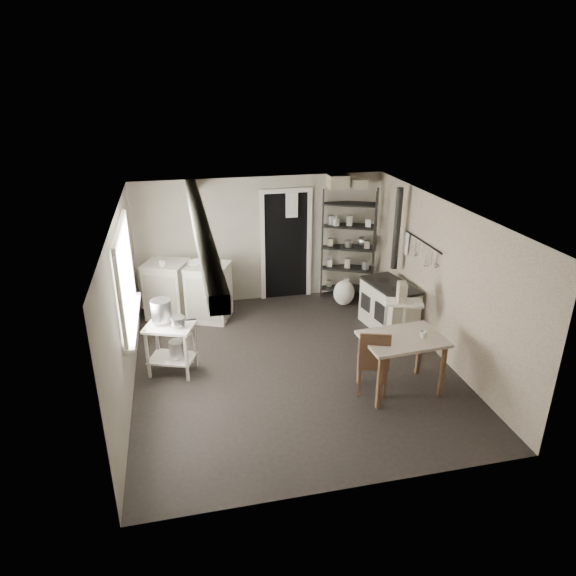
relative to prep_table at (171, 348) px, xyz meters
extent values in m
plane|color=black|center=(1.71, -0.18, -0.40)|extent=(5.00, 5.00, 0.00)
plane|color=silver|center=(1.71, -0.18, 1.90)|extent=(5.00, 5.00, 0.00)
cube|color=#9E9887|center=(1.71, 2.32, 0.75)|extent=(4.50, 0.02, 2.30)
cube|color=#9E9887|center=(1.71, -2.68, 0.75)|extent=(4.50, 0.02, 2.30)
cube|color=#9E9887|center=(-0.54, -0.18, 0.75)|extent=(0.02, 5.00, 2.30)
cube|color=#9E9887|center=(3.96, -0.18, 0.75)|extent=(0.02, 5.00, 2.30)
cylinder|color=#BDBDBF|center=(-0.09, 0.10, 0.54)|extent=(0.34, 0.34, 0.30)
cylinder|color=#BDBDBF|center=(0.13, -0.09, 0.45)|extent=(0.25, 0.25, 0.11)
cylinder|color=#BDBDBF|center=(0.08, -0.02, -0.02)|extent=(0.22, 0.22, 0.24)
imported|color=white|center=(0.45, 1.74, 0.56)|extent=(0.32, 0.32, 0.07)
imported|color=white|center=(-0.07, 1.72, 0.57)|extent=(0.15, 0.15, 0.10)
imported|color=white|center=(3.07, 2.16, 0.97)|extent=(0.12, 0.12, 0.19)
cube|color=beige|center=(3.08, 2.19, 1.61)|extent=(0.35, 0.30, 0.24)
cube|color=beige|center=(3.45, 2.09, 1.59)|extent=(0.28, 0.27, 0.17)
cube|color=beige|center=(3.36, -0.14, 0.61)|extent=(0.16, 0.22, 0.30)
imported|color=white|center=(3.21, -1.17, 0.41)|extent=(0.12, 0.12, 0.09)
ellipsoid|color=white|center=(3.11, 1.69, -0.16)|extent=(0.46, 0.42, 0.47)
cylinder|color=white|center=(3.39, -0.14, -0.33)|extent=(0.11, 0.11, 0.13)
camera|label=1|loc=(0.22, -6.52, 3.56)|focal=32.00mm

